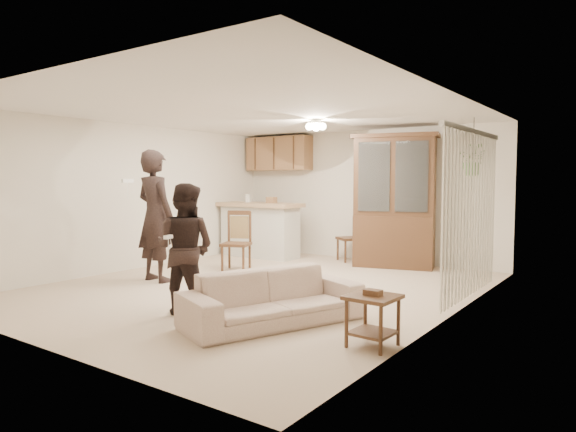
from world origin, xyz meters
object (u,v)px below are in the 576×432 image
Objects in this scene: child at (185,255)px; chair_bar at (236,254)px; side_table at (373,320)px; adult at (155,222)px; chair_hutch_left at (350,247)px; sofa at (273,290)px; chair_hutch_right at (373,246)px; china_hutch at (394,202)px.

child is 2.85m from chair_bar.
side_table is (2.32, 0.14, -0.43)m from child.
chair_hutch_left is at bearing -108.67° from adult.
chair_hutch_left reaches higher than sofa.
chair_hutch_right is (0.19, 4.53, -0.35)m from child.
chair_bar reaches higher than chair_hutch_left.
chair_hutch_right reaches higher than chair_bar.
china_hutch is at bearing -115.45° from child.
chair_hutch_left is at bearing -103.04° from child.
adult is (-2.88, 0.85, 0.53)m from sofa.
chair_bar is (-1.37, 2.47, -0.39)m from child.
adult is 4.11m from china_hutch.
chair_hutch_right is at bearing 34.63° from sofa.
china_hutch is (2.45, 3.29, 0.26)m from adult.
child is 1.16× the size of chair_hutch_right.
chair_hutch_right is at bearing -108.86° from child.
side_table is (4.08, -0.92, -0.65)m from adult.
china_hutch is 4.39× the size of side_table.
chair_bar is at bearing -81.64° from chair_hutch_left.
china_hutch is at bearing 111.16° from side_table.
sofa is 4.51m from chair_hutch_left.
sofa is 3.36m from chair_bar.
chair_bar is (0.39, 1.41, -0.61)m from adult.
china_hutch is 1.31m from chair_hutch_left.
adult reaches higher than chair_hutch_left.
sofa is 1.92× the size of chair_hutch_left.
sofa is at bearing -65.25° from chair_bar.
adult is at bearing -47.51° from child.
side_table is at bearing -55.18° from chair_bar.
china_hutch is (0.69, 4.35, 0.48)m from child.
china_hutch is at bearing 156.23° from chair_hutch_right.
adult is 1.59m from chair_bar.
chair_bar is 2.31m from chair_hutch_left.
child reaches higher than chair_hutch_left.
china_hutch reaches higher than adult.
adult is 3.37× the size of side_table.
chair_bar is 2.59m from chair_hutch_right.
child is 1.39× the size of chair_hutch_left.
chair_hutch_left is 0.46m from chair_hutch_right.
chair_bar is at bearing 70.26° from sofa.
child is at bearing -49.73° from chair_hutch_left.
adult is 1.33× the size of child.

